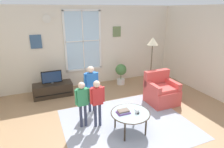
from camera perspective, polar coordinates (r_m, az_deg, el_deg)
The scene contains 16 objects.
ground_plane at distance 4.35m, azimuth 3.23°, elevation -16.06°, with size 6.84×6.24×0.02m, color #9E7A56.
back_wall at distance 6.38m, azimuth -7.86°, elevation 8.25°, with size 6.24×0.17×2.61m.
area_rug at distance 4.50m, azimuth 4.45°, elevation -14.57°, with size 2.80×2.38×0.01m, color #999EAD.
tv_stand at distance 5.95m, azimuth -17.37°, elevation -4.54°, with size 1.13×0.48×0.39m.
television at distance 5.80m, azimuth -17.75°, elevation -0.89°, with size 0.58×0.08×0.39m.
armchair at distance 5.41m, azimuth 14.61°, elevation -5.16°, with size 0.76×0.74×0.87m.
coffee_table at distance 4.02m, azimuth 5.56°, elevation -11.88°, with size 0.82×0.82×0.46m.
book_stack at distance 3.98m, azimuth 3.43°, elevation -11.26°, with size 0.27×0.19×0.07m.
cup at distance 3.99m, azimuth 7.55°, elevation -11.05°, with size 0.08×0.08×0.09m, color white.
remote_near_books at distance 4.06m, azimuth 7.57°, elevation -11.04°, with size 0.04×0.14×0.02m, color black.
remote_near_cup at distance 4.02m, azimuth 7.63°, elevation -11.34°, with size 0.04×0.14×0.02m, color black.
person_blue_shirt at distance 4.65m, azimuth -6.31°, elevation -2.96°, with size 0.36×0.16×1.20m.
person_green_shirt at distance 4.10m, azimuth -8.94°, elevation -7.62°, with size 0.32×0.15×1.06m.
person_red_shirt at distance 4.07m, azimuth -4.51°, elevation -7.38°, with size 0.33×0.15×1.09m.
potted_plant_by_window at distance 6.48m, azimuth 2.72°, elevation 0.58°, with size 0.38×0.38×0.72m.
floor_lamp at distance 5.70m, azimuth 12.11°, elevation 8.00°, with size 0.32×0.32×1.72m.
Camera 1 is at (-1.57, -3.20, 2.49)m, focal length 30.28 mm.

